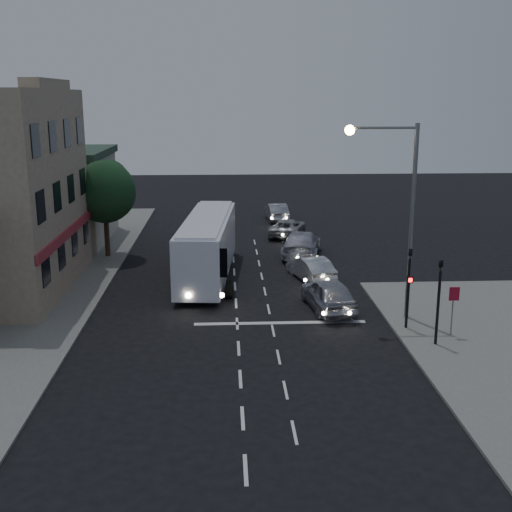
{
  "coord_description": "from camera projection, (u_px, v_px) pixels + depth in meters",
  "views": [
    {
      "loc": [
        -0.48,
        -26.11,
        10.28
      ],
      "look_at": [
        1.08,
        6.11,
        2.2
      ],
      "focal_mm": 45.0,
      "sensor_mm": 36.0,
      "label": 1
    }
  ],
  "objects": [
    {
      "name": "tour_bus",
      "position": [
        208.0,
        245.0,
        36.93
      ],
      "size": [
        3.36,
        11.82,
        3.58
      ],
      "rotation": [
        0.0,
        0.0,
        -0.08
      ],
      "color": "white",
      "rests_on": "ground"
    },
    {
      "name": "car_extra",
      "position": [
        277.0,
        212.0,
        54.14
      ],
      "size": [
        1.81,
        4.55,
        1.47
      ],
      "primitive_type": "imported",
      "rotation": [
        0.0,
        0.0,
        3.2
      ],
      "color": "#9E9EA5",
      "rests_on": "ground"
    },
    {
      "name": "ground",
      "position": [
        238.0,
        340.0,
        27.82
      ],
      "size": [
        120.0,
        120.0,
        0.0
      ],
      "primitive_type": "plane",
      "color": "black"
    },
    {
      "name": "regulatory_sign",
      "position": [
        453.0,
        303.0,
        27.64
      ],
      "size": [
        0.45,
        0.12,
        2.2
      ],
      "color": "slate",
      "rests_on": "sidewalk_near"
    },
    {
      "name": "car_sedan_c",
      "position": [
        288.0,
        228.0,
        48.15
      ],
      "size": [
        3.43,
        5.18,
        1.32
      ],
      "primitive_type": "imported",
      "rotation": [
        0.0,
        0.0,
        2.86
      ],
      "color": "#9E9E9F",
      "rests_on": "ground"
    },
    {
      "name": "road_markings",
      "position": [
        263.0,
        314.0,
        31.08
      ],
      "size": [
        8.0,
        30.55,
        0.01
      ],
      "color": "silver",
      "rests_on": "ground"
    },
    {
      "name": "street_tree",
      "position": [
        104.0,
        189.0,
        40.9
      ],
      "size": [
        4.0,
        4.0,
        6.2
      ],
      "color": "black",
      "rests_on": "sidewalk_far"
    },
    {
      "name": "car_suv",
      "position": [
        328.0,
        294.0,
        31.52
      ],
      "size": [
        2.53,
        4.91,
        1.6
      ],
      "primitive_type": "imported",
      "rotation": [
        0.0,
        0.0,
        3.28
      ],
      "color": "#A1A2AC",
      "rests_on": "ground"
    },
    {
      "name": "car_sedan_b",
      "position": [
        302.0,
        244.0,
        42.12
      ],
      "size": [
        3.41,
        6.06,
        1.66
      ],
      "primitive_type": "imported",
      "rotation": [
        0.0,
        0.0,
        2.94
      ],
      "color": "#A8A7B5",
      "rests_on": "ground"
    },
    {
      "name": "traffic_signal_main",
      "position": [
        409.0,
        279.0,
        28.34
      ],
      "size": [
        0.25,
        0.35,
        4.1
      ],
      "color": "black",
      "rests_on": "sidewalk_near"
    },
    {
      "name": "streetlight",
      "position": [
        399.0,
        200.0,
        28.9
      ],
      "size": [
        3.32,
        0.44,
        9.0
      ],
      "color": "slate",
      "rests_on": "sidewalk_near"
    },
    {
      "name": "low_building_north",
      "position": [
        43.0,
        195.0,
        45.74
      ],
      "size": [
        9.4,
        9.4,
        6.5
      ],
      "color": "#B5B19A",
      "rests_on": "sidewalk_far"
    },
    {
      "name": "traffic_signal_side",
      "position": [
        439.0,
        292.0,
        26.46
      ],
      "size": [
        0.18,
        0.15,
        4.1
      ],
      "color": "black",
      "rests_on": "sidewalk_near"
    },
    {
      "name": "car_sedan_a",
      "position": [
        311.0,
        268.0,
        36.66
      ],
      "size": [
        2.53,
        4.46,
        1.39
      ],
      "primitive_type": "imported",
      "rotation": [
        0.0,
        0.0,
        3.41
      ],
      "color": "silver",
      "rests_on": "ground"
    }
  ]
}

